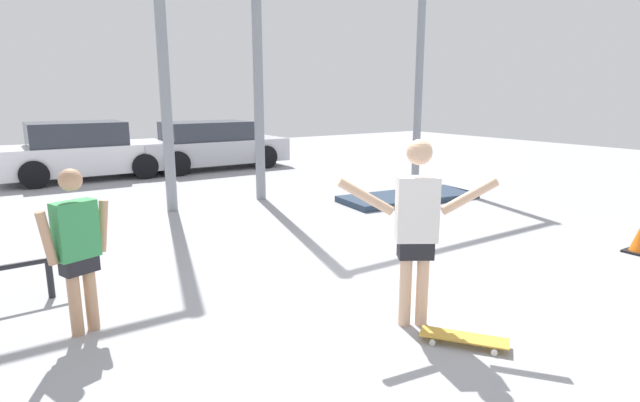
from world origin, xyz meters
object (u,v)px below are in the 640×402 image
parked_car_white (83,152)px  parked_car_silver (211,146)px  skateboarder (417,223)px  skateboard (464,338)px  bystander (77,244)px  manual_pad (408,197)px

parked_car_white → parked_car_silver: bearing=-1.7°
skateboarder → parked_car_white: skateboarder is taller
parked_car_white → parked_car_silver: size_ratio=0.95×
skateboard → skateboarder: bearing=153.9°
parked_car_white → skateboarder: bearing=-83.8°
parked_car_silver → bystander: (-5.04, -9.32, 0.18)m
skateboarder → manual_pad: bearing=79.4°
skateboard → parked_car_silver: 11.72m
parked_car_silver → bystander: bystander is taller
manual_pad → parked_car_silver: 6.90m
manual_pad → skateboarder: bearing=-133.6°
parked_car_white → parked_car_silver: parked_car_white is taller
skateboarder → parked_car_white: 11.13m
skateboarder → bystander: 3.11m
parked_car_silver → skateboarder: bearing=-102.0°
manual_pad → parked_car_white: bearing=127.1°
skateboard → bystander: bystander is taller
parked_car_silver → parked_car_white: bearing=177.9°
manual_pad → bystander: bystander is taller
skateboard → bystander: (-2.75, 2.16, 0.79)m
skateboard → parked_car_white: bearing=150.0°
parked_car_silver → bystander: 10.59m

